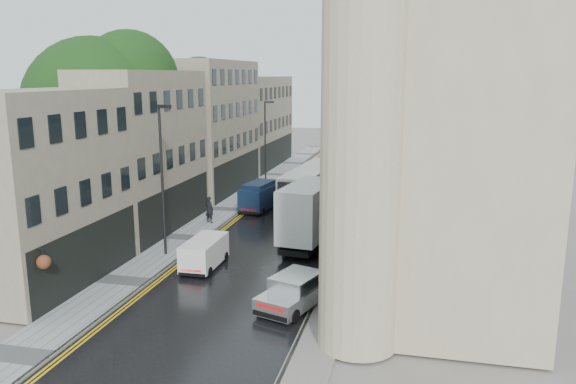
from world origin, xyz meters
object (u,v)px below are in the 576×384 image
at_px(white_lorry, 286,219).
at_px(pedestrian, 209,209).
at_px(cream_bus, 287,192).
at_px(lamp_post_near, 162,182).
at_px(silver_hatchback, 261,297).
at_px(tree_far, 179,126).
at_px(white_van, 182,260).
at_px(tree_near, 97,132).
at_px(lamp_post_far, 265,144).
at_px(navy_van, 242,198).

xyz_separation_m(white_lorry, pedestrian, (-7.04, 5.27, -1.00)).
xyz_separation_m(cream_bus, lamp_post_near, (-4.68, -12.67, 3.02)).
distance_m(white_lorry, silver_hatchback, 9.45).
xyz_separation_m(tree_far, white_van, (8.94, -20.33, -5.34)).
bearing_deg(white_van, tree_far, 113.62).
bearing_deg(tree_near, cream_bus, 35.59).
xyz_separation_m(tree_near, cream_bus, (11.53, 8.25, -5.35)).
distance_m(white_lorry, lamp_post_far, 20.76).
relative_size(white_van, lamp_post_far, 0.47).
bearing_deg(navy_van, white_lorry, -49.57).
bearing_deg(white_lorry, tree_far, 139.46).
bearing_deg(silver_hatchback, pedestrian, 137.61).
distance_m(tree_near, tree_far, 13.02).
height_order(tree_near, silver_hatchback, tree_near).
relative_size(tree_near, cream_bus, 1.20).
bearing_deg(tree_far, navy_van, -38.13).
bearing_deg(white_lorry, tree_near, 178.94).
relative_size(cream_bus, white_lorry, 1.45).
distance_m(white_lorry, pedestrian, 8.85).
bearing_deg(lamp_post_far, silver_hatchback, -99.89).
bearing_deg(tree_far, silver_hatchback, -59.14).
bearing_deg(white_van, navy_van, 94.09).
bearing_deg(lamp_post_far, navy_van, -109.50).
xyz_separation_m(white_van, lamp_post_far, (-2.02, 24.80, 3.33)).
distance_m(pedestrian, lamp_post_near, 8.37).
height_order(white_lorry, lamp_post_far, lamp_post_far).
relative_size(tree_far, lamp_post_far, 1.52).
distance_m(tree_near, white_lorry, 14.83).
bearing_deg(lamp_post_near, cream_bus, 91.22).
bearing_deg(navy_van, white_van, -77.84).
distance_m(silver_hatchback, white_van, 6.95).
xyz_separation_m(tree_near, tree_far, (0.30, 13.00, -0.72)).
height_order(white_lorry, lamp_post_near, lamp_post_near).
xyz_separation_m(tree_far, navy_van, (7.90, -6.20, -5.00)).
relative_size(lamp_post_near, lamp_post_far, 1.10).
xyz_separation_m(cream_bus, pedestrian, (-4.70, -5.07, -0.48)).
relative_size(pedestrian, lamp_post_near, 0.22).
relative_size(cream_bus, white_van, 3.00).
relative_size(tree_far, silver_hatchback, 2.84).
xyz_separation_m(silver_hatchback, navy_van, (-6.68, 18.20, 0.38)).
distance_m(white_lorry, white_van, 7.09).
bearing_deg(tree_far, white_van, -66.27).
bearing_deg(tree_far, lamp_post_near, -69.40).
relative_size(white_lorry, silver_hatchback, 1.81).
xyz_separation_m(white_van, navy_van, (-1.04, 14.13, 0.34)).
relative_size(white_van, lamp_post_near, 0.43).
distance_m(pedestrian, lamp_post_far, 14.63).
xyz_separation_m(white_lorry, silver_hatchback, (1.02, -9.31, -1.26)).
relative_size(cream_bus, lamp_post_near, 1.28).
height_order(cream_bus, white_lorry, white_lorry).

